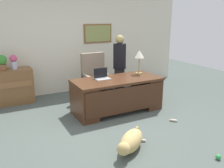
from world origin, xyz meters
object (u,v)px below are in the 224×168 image
at_px(credenza, 3,88).
at_px(vase_with_flowers, 14,61).
at_px(dog_lying, 130,142).
at_px(dog_toy_plush, 141,140).
at_px(dog_toy_bone, 173,120).
at_px(armchair, 95,80).
at_px(person_standing, 119,66).
at_px(laptop, 102,76).
at_px(dog_toy_ball, 218,157).
at_px(desk_lamp, 139,55).
at_px(potted_plant, 1,62).
at_px(desk, 118,94).

height_order(credenza, vase_with_flowers, vase_with_flowers).
bearing_deg(dog_lying, dog_toy_plush, 27.61).
distance_m(dog_toy_bone, dog_toy_plush, 1.11).
relative_size(credenza, armchair, 1.14).
height_order(credenza, person_standing, person_standing).
distance_m(laptop, dog_toy_ball, 2.76).
bearing_deg(desk_lamp, dog_toy_ball, -96.14).
bearing_deg(dog_toy_plush, desk_lamp, 57.83).
distance_m(vase_with_flowers, potted_plant, 0.26).
bearing_deg(potted_plant, desk_lamp, -26.51).
bearing_deg(dog_toy_ball, armchair, 99.17).
xyz_separation_m(armchair, desk_lamp, (0.81, -0.72, 0.66)).
relative_size(person_standing, dog_toy_bone, 9.47).
bearing_deg(vase_with_flowers, dog_lying, -67.93).
bearing_deg(desk, dog_toy_plush, -102.83).
bearing_deg(desk, vase_with_flowers, 139.46).
height_order(potted_plant, dog_toy_bone, potted_plant).
xyz_separation_m(dog_lying, vase_with_flowers, (-1.29, 3.17, 0.88)).
bearing_deg(credenza, person_standing, -16.70).
bearing_deg(armchair, credenza, 161.24).
bearing_deg(credenza, desk_lamp, -26.25).
bearing_deg(armchair, person_standing, -9.58).
distance_m(laptop, potted_plant, 2.38).
xyz_separation_m(armchair, dog_toy_plush, (-0.19, -2.31, -0.49)).
xyz_separation_m(credenza, laptop, (1.91, -1.44, 0.38)).
height_order(dog_lying, vase_with_flowers, vase_with_flowers).
relative_size(dog_lying, vase_with_flowers, 2.12).
distance_m(person_standing, laptop, 1.01).
bearing_deg(credenza, desk, -36.50).
relative_size(armchair, potted_plant, 3.27).
distance_m(laptop, desk_lamp, 1.05).
relative_size(dog_toy_bone, dog_toy_plush, 0.88).
height_order(person_standing, dog_toy_bone, person_standing).
bearing_deg(desk_lamp, dog_toy_plush, -122.17).
xyz_separation_m(vase_with_flowers, dog_toy_ball, (2.31, -4.00, -0.99)).
bearing_deg(vase_with_flowers, dog_toy_ball, -59.93).
distance_m(vase_with_flowers, dog_toy_ball, 4.72).
xyz_separation_m(person_standing, dog_toy_plush, (-0.82, -2.20, -0.80)).
relative_size(dog_lying, dog_toy_plush, 3.77).
bearing_deg(armchair, dog_toy_bone, -66.33).
bearing_deg(potted_plant, credenza, -177.60).
height_order(desk_lamp, potted_plant, desk_lamp).
bearing_deg(dog_toy_bone, credenza, 137.89).
xyz_separation_m(credenza, dog_toy_bone, (2.93, -2.65, -0.40)).
height_order(potted_plant, dog_toy_ball, potted_plant).
height_order(armchair, potted_plant, potted_plant).
bearing_deg(dog_toy_plush, person_standing, 69.61).
relative_size(potted_plant, dog_toy_bone, 2.12).
relative_size(dog_lying, dog_toy_ball, 9.05).
bearing_deg(dog_toy_bone, armchair, 113.67).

